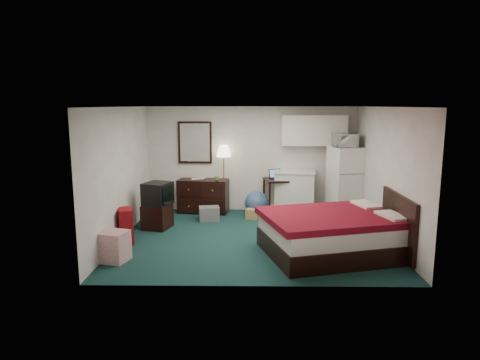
{
  "coord_description": "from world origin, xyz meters",
  "views": [
    {
      "loc": [
        -0.13,
        -7.96,
        2.54
      ],
      "look_at": [
        -0.25,
        0.17,
        1.1
      ],
      "focal_mm": 32.0,
      "sensor_mm": 36.0,
      "label": 1
    }
  ],
  "objects_px": {
    "tv_stand": "(157,216)",
    "suitcase": "(126,226)",
    "floor_lamp": "(224,179)",
    "dresser": "(203,196)",
    "desk": "(279,196)",
    "kitchen_counter": "(294,193)",
    "bed": "(332,234)",
    "fridge": "(345,182)"
  },
  "relations": [
    {
      "from": "desk",
      "to": "suitcase",
      "type": "relative_size",
      "value": 1.28
    },
    {
      "from": "fridge",
      "to": "desk",
      "type": "bearing_deg",
      "value": 156.69
    },
    {
      "from": "floor_lamp",
      "to": "bed",
      "type": "bearing_deg",
      "value": -55.79
    },
    {
      "from": "dresser",
      "to": "suitcase",
      "type": "bearing_deg",
      "value": -109.25
    },
    {
      "from": "dresser",
      "to": "kitchen_counter",
      "type": "bearing_deg",
      "value": 6.48
    },
    {
      "from": "bed",
      "to": "floor_lamp",
      "type": "bearing_deg",
      "value": 109.01
    },
    {
      "from": "dresser",
      "to": "kitchen_counter",
      "type": "height_order",
      "value": "kitchen_counter"
    },
    {
      "from": "suitcase",
      "to": "bed",
      "type": "bearing_deg",
      "value": -26.67
    },
    {
      "from": "floor_lamp",
      "to": "dresser",
      "type": "bearing_deg",
      "value": -171.85
    },
    {
      "from": "dresser",
      "to": "tv_stand",
      "type": "relative_size",
      "value": 2.13
    },
    {
      "from": "kitchen_counter",
      "to": "suitcase",
      "type": "height_order",
      "value": "kitchen_counter"
    },
    {
      "from": "floor_lamp",
      "to": "kitchen_counter",
      "type": "distance_m",
      "value": 1.7
    },
    {
      "from": "kitchen_counter",
      "to": "suitcase",
      "type": "distance_m",
      "value": 4.05
    },
    {
      "from": "bed",
      "to": "tv_stand",
      "type": "xyz_separation_m",
      "value": [
        -3.32,
        1.52,
        -0.1
      ]
    },
    {
      "from": "floor_lamp",
      "to": "tv_stand",
      "type": "bearing_deg",
      "value": -132.84
    },
    {
      "from": "tv_stand",
      "to": "suitcase",
      "type": "xyz_separation_m",
      "value": [
        -0.38,
        -0.96,
        0.07
      ]
    },
    {
      "from": "fridge",
      "to": "bed",
      "type": "height_order",
      "value": "fridge"
    },
    {
      "from": "dresser",
      "to": "bed",
      "type": "distance_m",
      "value": 3.8
    },
    {
      "from": "kitchen_counter",
      "to": "fridge",
      "type": "height_order",
      "value": "fridge"
    },
    {
      "from": "desk",
      "to": "kitchen_counter",
      "type": "relative_size",
      "value": 0.84
    },
    {
      "from": "dresser",
      "to": "bed",
      "type": "height_order",
      "value": "dresser"
    },
    {
      "from": "suitcase",
      "to": "dresser",
      "type": "bearing_deg",
      "value": 44.37
    },
    {
      "from": "kitchen_counter",
      "to": "bed",
      "type": "relative_size",
      "value": 0.45
    },
    {
      "from": "tv_stand",
      "to": "suitcase",
      "type": "height_order",
      "value": "suitcase"
    },
    {
      "from": "dresser",
      "to": "tv_stand",
      "type": "xyz_separation_m",
      "value": [
        -0.83,
        -1.35,
        -0.15
      ]
    },
    {
      "from": "desk",
      "to": "suitcase",
      "type": "bearing_deg",
      "value": -154.13
    },
    {
      "from": "dresser",
      "to": "tv_stand",
      "type": "distance_m",
      "value": 1.59
    },
    {
      "from": "bed",
      "to": "kitchen_counter",
      "type": "bearing_deg",
      "value": 81.62
    },
    {
      "from": "suitcase",
      "to": "tv_stand",
      "type": "bearing_deg",
      "value": 50.4
    },
    {
      "from": "dresser",
      "to": "suitcase",
      "type": "distance_m",
      "value": 2.61
    },
    {
      "from": "bed",
      "to": "fridge",
      "type": "bearing_deg",
      "value": 57.68
    },
    {
      "from": "bed",
      "to": "tv_stand",
      "type": "distance_m",
      "value": 3.65
    },
    {
      "from": "desk",
      "to": "fridge",
      "type": "xyz_separation_m",
      "value": [
        1.48,
        -0.22,
        0.39
      ]
    },
    {
      "from": "desk",
      "to": "bed",
      "type": "xyz_separation_m",
      "value": [
        0.7,
        -2.77,
        -0.07
      ]
    },
    {
      "from": "dresser",
      "to": "floor_lamp",
      "type": "xyz_separation_m",
      "value": [
        0.49,
        0.07,
        0.4
      ]
    },
    {
      "from": "desk",
      "to": "kitchen_counter",
      "type": "xyz_separation_m",
      "value": [
        0.36,
        0.03,
        0.08
      ]
    },
    {
      "from": "kitchen_counter",
      "to": "fridge",
      "type": "distance_m",
      "value": 1.19
    },
    {
      "from": "floor_lamp",
      "to": "suitcase",
      "type": "xyz_separation_m",
      "value": [
        -1.7,
        -2.38,
        -0.48
      ]
    },
    {
      "from": "bed",
      "to": "tv_stand",
      "type": "relative_size",
      "value": 3.99
    },
    {
      "from": "floor_lamp",
      "to": "bed",
      "type": "height_order",
      "value": "floor_lamp"
    },
    {
      "from": "dresser",
      "to": "kitchen_counter",
      "type": "xyz_separation_m",
      "value": [
        2.16,
        -0.07,
        0.09
      ]
    },
    {
      "from": "fridge",
      "to": "tv_stand",
      "type": "bearing_deg",
      "value": 179.23
    }
  ]
}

